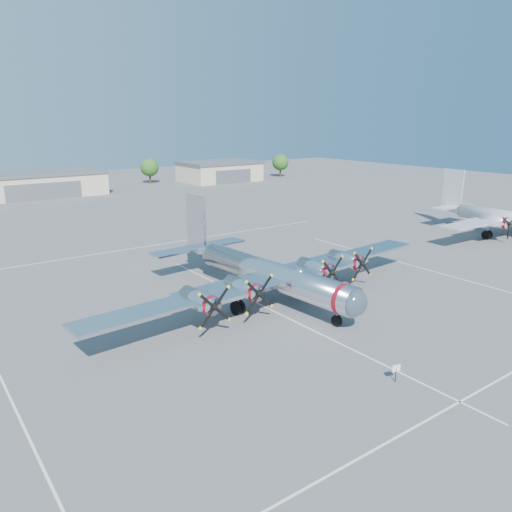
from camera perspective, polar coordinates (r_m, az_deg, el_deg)
ground at (r=47.59m, az=-0.70°, el=-5.01°), size 260.00×260.00×0.00m
parking_lines at (r=46.26m, az=0.57°, el=-5.62°), size 60.00×50.08×0.01m
hangar_center at (r=121.91m, az=-23.86°, el=7.55°), size 28.60×14.60×5.40m
hangar_east at (r=140.16m, az=-4.20°, el=9.67°), size 20.60×14.60×5.40m
tree_east at (r=136.88m, az=-12.07°, el=9.87°), size 4.80×4.80×6.64m
tree_far_east at (r=149.99m, az=2.80°, el=10.64°), size 4.80×4.80×6.64m
main_bomber_b29 at (r=48.14m, az=0.91°, el=-4.77°), size 40.62×29.41×8.55m
twin_engine_east at (r=82.77m, az=25.77°, el=2.28°), size 28.83×21.17×8.93m
info_placard at (r=34.45m, az=15.72°, el=-12.43°), size 0.62×0.19×1.20m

